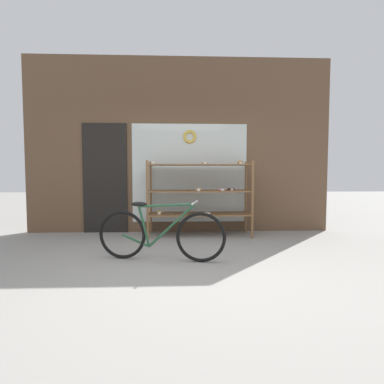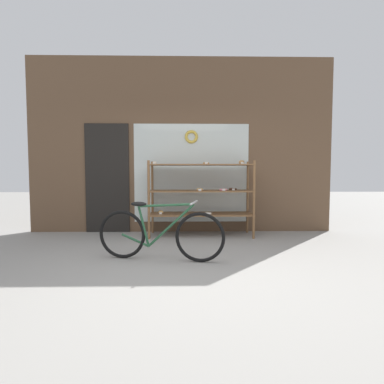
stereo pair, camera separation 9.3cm
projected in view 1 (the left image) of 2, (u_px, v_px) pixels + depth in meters
The scene contains 4 objects.
ground_plane at pixel (179, 272), 3.47m from camera, with size 30.00×30.00×0.00m, color gray.
storefront_facade at pixel (177, 148), 5.83m from camera, with size 5.89×0.13×3.38m.
display_case at pixel (200, 191), 5.46m from camera, with size 1.87×0.60×1.38m.
bicycle at pixel (160, 234), 3.93m from camera, with size 1.69×0.50×0.78m.
Camera 1 is at (0.01, -3.41, 1.15)m, focal length 28.00 mm.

